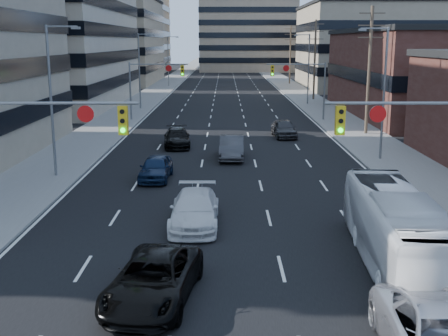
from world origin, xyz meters
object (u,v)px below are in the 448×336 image
sedan_blue (156,168)px  black_pickup (153,280)px  white_van (195,209)px  transit_bus (396,229)px

sedan_blue → black_pickup: bearing=-81.3°
white_van → black_pickup: bearing=-96.7°
transit_bus → white_van: bearing=152.6°
black_pickup → transit_bus: 9.03m
white_van → transit_bus: transit_bus is taller
transit_bus → black_pickup: bearing=-157.4°
black_pickup → white_van: size_ratio=1.01×
white_van → sedan_blue: bearing=108.0°
transit_bus → sedan_blue: (-10.36, 13.10, -0.65)m
black_pickup → sedan_blue: bearing=104.5°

